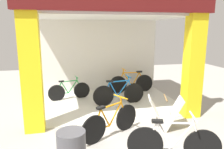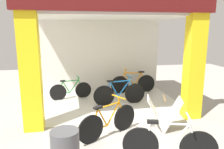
% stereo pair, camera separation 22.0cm
% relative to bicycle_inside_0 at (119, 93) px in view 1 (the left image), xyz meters
% --- Properties ---
extents(ground_plane, '(17.38, 17.38, 0.00)m').
position_rel_bicycle_inside_0_xyz_m(ground_plane, '(-0.35, -1.37, -0.38)').
color(ground_plane, '#9E9991').
rests_on(ground_plane, ground).
extents(shop_facade, '(4.89, 3.54, 3.50)m').
position_rel_bicycle_inside_0_xyz_m(shop_facade, '(-0.35, 0.23, 1.49)').
color(shop_facade, beige).
rests_on(shop_facade, ground).
extents(bicycle_inside_0, '(1.74, 0.48, 0.96)m').
position_rel_bicycle_inside_0_xyz_m(bicycle_inside_0, '(0.00, 0.00, 0.00)').
color(bicycle_inside_0, black).
rests_on(bicycle_inside_0, ground).
extents(bicycle_inside_1, '(1.46, 0.40, 0.81)m').
position_rel_bicycle_inside_0_xyz_m(bicycle_inside_1, '(-1.57, 0.88, -0.06)').
color(bicycle_inside_1, black).
rests_on(bicycle_inside_1, ground).
extents(bicycle_inside_2, '(1.76, 0.48, 0.97)m').
position_rel_bicycle_inside_0_xyz_m(bicycle_inside_2, '(0.83, 1.24, 0.00)').
color(bicycle_inside_2, black).
rests_on(bicycle_inside_2, ground).
extents(bicycle_parked_0, '(1.64, 0.62, 0.94)m').
position_rel_bicycle_inside_0_xyz_m(bicycle_parked_0, '(0.19, -3.31, -0.01)').
color(bicycle_parked_0, black).
rests_on(bicycle_parked_0, ground).
extents(bicycle_parked_1, '(1.46, 0.85, 0.91)m').
position_rel_bicycle_inside_0_xyz_m(bicycle_parked_1, '(-0.72, -2.08, -0.02)').
color(bicycle_parked_1, black).
rests_on(bicycle_parked_1, ground).
extents(sandwich_board_sign, '(0.96, 0.79, 0.82)m').
position_rel_bicycle_inside_0_xyz_m(sandwich_board_sign, '(0.69, -1.95, 0.02)').
color(sandwich_board_sign, silver).
rests_on(sandwich_board_sign, ground).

